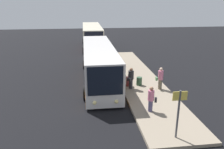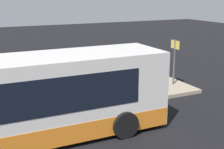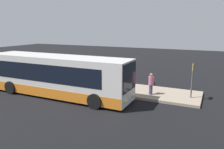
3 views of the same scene
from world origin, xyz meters
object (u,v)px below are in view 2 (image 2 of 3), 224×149
object	(u,v)px
passenger_with_bags	(58,75)
passenger_boarding	(134,77)
passenger_waiting	(63,88)
sign_post	(175,56)
suitcase	(52,102)
bus_lead	(3,104)
trash_bin	(45,97)

from	to	relation	value
passenger_with_bags	passenger_boarding	bearing A→B (deg)	159.92
passenger_boarding	passenger_with_bags	world-z (taller)	passenger_with_bags
passenger_boarding	passenger_waiting	bearing A→B (deg)	-155.60
sign_post	suitcase	bearing A→B (deg)	-172.18
passenger_waiting	sign_post	size ratio (longest dim) A/B	0.66
passenger_waiting	suitcase	size ratio (longest dim) A/B	1.68
bus_lead	passenger_waiting	xyz separation A→B (m)	(2.75, 2.26, -0.44)
sign_post	trash_bin	xyz separation A→B (m)	(-7.22, -0.05, -1.25)
bus_lead	suitcase	size ratio (longest dim) A/B	11.91
trash_bin	passenger_waiting	bearing A→B (deg)	-53.44
bus_lead	passenger_boarding	world-z (taller)	bus_lead
passenger_waiting	passenger_with_bags	distance (m)	2.23
bus_lead	suitcase	xyz separation A→B (m)	(2.21, 2.15, -0.94)
sign_post	trash_bin	world-z (taller)	sign_post
suitcase	trash_bin	size ratio (longest dim) A/B	1.52
suitcase	sign_post	xyz separation A→B (m)	(7.15, 0.98, 1.20)
bus_lead	sign_post	distance (m)	9.87
passenger_boarding	passenger_waiting	xyz separation A→B (m)	(-3.81, -0.44, 0.02)
passenger_waiting	trash_bin	size ratio (longest dim) A/B	2.55
bus_lead	suitcase	distance (m)	3.22
passenger_with_bags	trash_bin	world-z (taller)	passenger_with_bags
passenger_with_bags	sign_post	distance (m)	6.37
passenger_boarding	suitcase	size ratio (longest dim) A/B	1.63
suitcase	trash_bin	xyz separation A→B (m)	(-0.07, 0.93, -0.05)
passenger_boarding	passenger_with_bags	xyz separation A→B (m)	(-3.40, 1.75, 0.06)
passenger_waiting	passenger_with_bags	size ratio (longest dim) A/B	0.97
passenger_waiting	trash_bin	xyz separation A→B (m)	(-0.61, 0.83, -0.55)
passenger_boarding	sign_post	world-z (taller)	sign_post
bus_lead	suitcase	world-z (taller)	bus_lead
passenger_waiting	sign_post	distance (m)	6.71
passenger_waiting	sign_post	world-z (taller)	sign_post
sign_post	trash_bin	size ratio (longest dim) A/B	3.85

